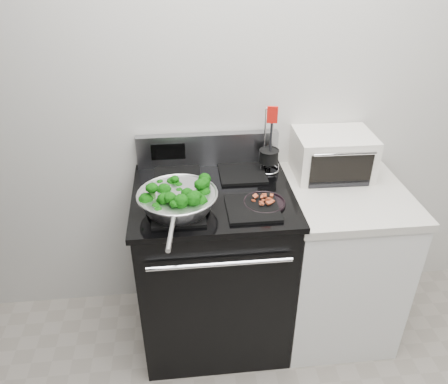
{
  "coord_description": "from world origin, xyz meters",
  "views": [
    {
      "loc": [
        -0.44,
        -0.42,
        2.06
      ],
      "look_at": [
        -0.25,
        1.36,
        0.98
      ],
      "focal_mm": 35.0,
      "sensor_mm": 36.0,
      "label": 1
    }
  ],
  "objects": [
    {
      "name": "bacon_plate",
      "position": [
        -0.07,
        1.28,
        0.97
      ],
      "size": [
        0.2,
        0.2,
        0.04
      ],
      "rotation": [
        0.0,
        0.0,
        -0.22
      ],
      "color": "black",
      "rests_on": "gas_range"
    },
    {
      "name": "gas_range",
      "position": [
        -0.3,
        1.41,
        0.49
      ],
      "size": [
        0.79,
        0.69,
        1.13
      ],
      "color": "black",
      "rests_on": "floor"
    },
    {
      "name": "toaster_oven",
      "position": [
        0.36,
        1.6,
        1.03
      ],
      "size": [
        0.41,
        0.31,
        0.23
      ],
      "rotation": [
        0.0,
        0.0,
        -0.02
      ],
      "color": "silver",
      "rests_on": "counter"
    },
    {
      "name": "broccoli_pile",
      "position": [
        -0.47,
        1.27,
        1.03
      ],
      "size": [
        0.29,
        0.29,
        0.1
      ],
      "primitive_type": null,
      "color": "black",
      "rests_on": "skillet"
    },
    {
      "name": "utensil_holder",
      "position": [
        0.01,
        1.61,
        1.02
      ],
      "size": [
        0.12,
        0.12,
        0.36
      ],
      "rotation": [
        0.0,
        0.0,
        -0.21
      ],
      "color": "silver",
      "rests_on": "gas_range"
    },
    {
      "name": "skillet",
      "position": [
        -0.47,
        1.27,
        1.01
      ],
      "size": [
        0.37,
        0.59,
        0.08
      ],
      "rotation": [
        0.0,
        0.0,
        -0.1
      ],
      "color": "silver",
      "rests_on": "gas_range"
    },
    {
      "name": "counter",
      "position": [
        0.39,
        1.41,
        0.46
      ],
      "size": [
        0.62,
        0.68,
        0.92
      ],
      "color": "white",
      "rests_on": "floor"
    },
    {
      "name": "back_wall",
      "position": [
        0.0,
        1.75,
        1.35
      ],
      "size": [
        4.0,
        0.02,
        2.7
      ],
      "primitive_type": "cube",
      "color": "beige",
      "rests_on": "ground"
    }
  ]
}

